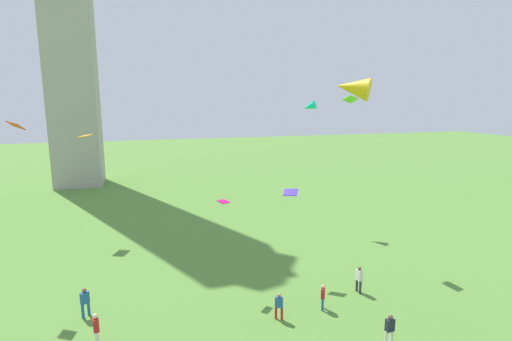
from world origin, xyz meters
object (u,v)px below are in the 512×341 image
at_px(person_0, 390,328).
at_px(kite_flying_1, 350,99).
at_px(person_3, 279,305).
at_px(person_4, 359,278).
at_px(person_2, 85,301).
at_px(kite_flying_5, 86,136).
at_px(kite_flying_6, 309,107).
at_px(person_1, 96,328).
at_px(kite_flying_0, 291,192).
at_px(kite_flying_4, 353,88).
at_px(kite_flying_3, 224,202).
at_px(person_5, 323,295).
at_px(kite_flying_2, 16,125).

relative_size(person_0, kite_flying_1, 1.48).
xyz_separation_m(person_3, person_4, (6.01, 1.44, 0.10)).
distance_m(person_0, person_2, 16.72).
bearing_deg(kite_flying_5, kite_flying_1, -95.52).
height_order(person_2, kite_flying_6, kite_flying_6).
relative_size(person_1, person_3, 1.12).
relative_size(kite_flying_0, kite_flying_4, 0.44).
xyz_separation_m(person_2, kite_flying_3, (8.44, 1.41, 4.83)).
height_order(person_3, person_5, person_3).
bearing_deg(kite_flying_6, person_3, 18.00).
bearing_deg(kite_flying_4, kite_flying_0, -95.41).
bearing_deg(person_2, kite_flying_1, 150.95).
bearing_deg(person_5, kite_flying_4, -23.17).
height_order(kite_flying_0, kite_flying_3, kite_flying_0).
xyz_separation_m(person_0, kite_flying_0, (-1.74, 9.25, 5.00)).
xyz_separation_m(person_2, kite_flying_2, (-3.95, 5.29, 9.72)).
distance_m(person_1, person_3, 9.63).
bearing_deg(person_3, person_2, 19.53).
distance_m(person_3, kite_flying_0, 7.94).
bearing_deg(person_2, kite_flying_3, 146.40).
distance_m(person_5, kite_flying_5, 24.83).
distance_m(person_2, kite_flying_3, 9.83).
bearing_deg(kite_flying_4, person_1, -42.20).
distance_m(person_4, kite_flying_2, 23.81).
xyz_separation_m(person_0, kite_flying_6, (4.43, 19.98, 10.70)).
bearing_deg(person_5, person_2, 103.03).
bearing_deg(kite_flying_6, kite_flying_1, 45.93).
bearing_deg(kite_flying_0, person_0, 136.28).
relative_size(person_3, kite_flying_5, 0.99).
bearing_deg(person_2, kite_flying_4, 133.89).
xyz_separation_m(person_5, kite_flying_6, (6.10, 15.91, 10.78)).
xyz_separation_m(kite_flying_0, kite_flying_5, (-14.54, 13.13, 3.17)).
height_order(person_3, kite_flying_2, kite_flying_2).
bearing_deg(kite_flying_2, kite_flying_4, -161.22).
relative_size(person_0, kite_flying_4, 0.66).
bearing_deg(person_0, person_2, -30.22).
relative_size(person_4, kite_flying_5, 1.10).
bearing_deg(person_0, kite_flying_6, -106.89).
bearing_deg(person_3, kite_flying_3, -29.11).
bearing_deg(person_2, kite_flying_0, 145.36).
xyz_separation_m(person_1, kite_flying_2, (-4.85, 8.34, 9.70)).
xyz_separation_m(person_2, kite_flying_1, (19.33, 4.83, 11.36)).
bearing_deg(kite_flying_2, person_5, -170.32).
bearing_deg(kite_flying_0, kite_flying_4, 170.64).
xyz_separation_m(person_2, person_3, (10.52, -3.46, -0.09)).
bearing_deg(kite_flying_2, person_4, -163.85).
relative_size(person_1, person_5, 1.13).
xyz_separation_m(kite_flying_3, kite_flying_6, (11.03, 11.30, 5.85)).
bearing_deg(person_1, kite_flying_6, 118.45).
relative_size(person_1, kite_flying_1, 1.54).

